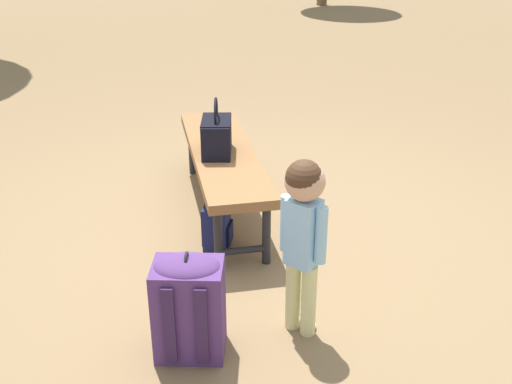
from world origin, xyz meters
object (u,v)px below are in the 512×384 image
(backpack_large, at_px, (189,303))
(backpack_small, at_px, (217,223))
(child_standing, at_px, (303,222))
(park_bench, at_px, (223,158))
(handbag, at_px, (217,135))

(backpack_large, relative_size, backpack_small, 1.67)
(child_standing, relative_size, backpack_small, 2.83)
(park_bench, bearing_deg, child_standing, 1.51)
(backpack_large, height_order, backpack_small, backpack_large)
(backpack_large, xyz_separation_m, backpack_small, (-0.91, 0.35, -0.11))
(backpack_large, bearing_deg, child_standing, 89.32)
(handbag, height_order, backpack_large, handbag)
(handbag, height_order, backpack_small, handbag)
(handbag, xyz_separation_m, child_standing, (1.31, 0.08, 0.03))
(handbag, xyz_separation_m, backpack_small, (0.40, -0.11, -0.42))
(handbag, height_order, child_standing, child_standing)
(child_standing, bearing_deg, backpack_large, -90.68)
(child_standing, distance_m, backpack_small, 1.03)
(park_bench, height_order, backpack_large, backpack_large)
(park_bench, distance_m, backpack_small, 0.52)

